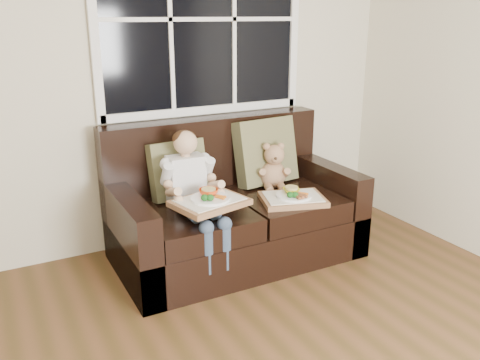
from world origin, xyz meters
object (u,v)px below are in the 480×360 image
child (192,184)px  tray_left (210,201)px  teddy_bear (274,169)px  tray_right (293,198)px  loveseat (232,214)px

child → tray_left: bearing=-82.0°
child → teddy_bear: size_ratio=2.25×
tray_left → tray_right: tray_left is taller
loveseat → child: (-0.36, -0.12, 0.32)m
teddy_bear → tray_left: 0.77m
teddy_bear → loveseat: bearing=-155.0°
loveseat → child: child is taller
tray_left → child: bearing=84.8°
teddy_bear → tray_left: teddy_bear is taller
loveseat → tray_right: (0.31, -0.31, 0.17)m
loveseat → tray_right: loveseat is taller
teddy_bear → child: bearing=-147.8°
teddy_bear → tray_left: (-0.69, -0.35, -0.01)m
tray_right → loveseat: bearing=152.6°
loveseat → tray_left: size_ratio=3.41×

